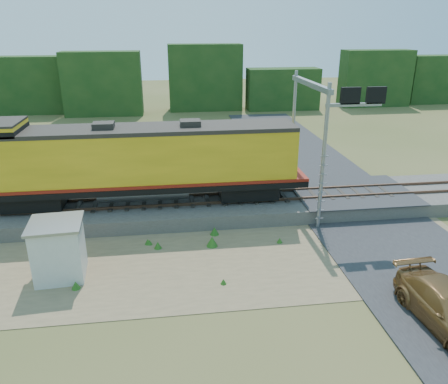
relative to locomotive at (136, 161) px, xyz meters
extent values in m
plane|color=#475123|center=(5.66, -6.00, -3.29)|extent=(140.00, 140.00, 0.00)
cube|color=slate|center=(5.66, 0.00, -2.89)|extent=(70.00, 5.00, 0.80)
cube|color=brown|center=(5.66, -0.72, -2.41)|extent=(70.00, 0.10, 0.16)
cube|color=brown|center=(5.66, 0.72, -2.41)|extent=(70.00, 0.10, 0.16)
cube|color=#8C7754|center=(3.66, -5.50, -3.27)|extent=(26.00, 8.00, 0.03)
cube|color=#38383A|center=(12.66, 0.00, -2.46)|extent=(7.00, 5.20, 0.06)
cube|color=#38383A|center=(12.66, 16.00, -3.25)|extent=(7.00, 24.00, 0.08)
cube|color=#163814|center=(5.66, 32.00, -0.04)|extent=(36.00, 3.00, 6.50)
cube|color=black|center=(-5.67, 0.00, -1.92)|extent=(3.29, 2.10, 0.82)
cube|color=black|center=(6.21, 0.00, -1.92)|extent=(3.29, 2.10, 0.82)
cube|color=black|center=(0.27, 0.00, -1.34)|extent=(18.27, 2.74, 0.33)
cylinder|color=gray|center=(0.27, 0.00, -1.78)|extent=(5.03, 1.10, 1.10)
cube|color=yellow|center=(0.27, 0.00, 0.24)|extent=(16.90, 2.65, 2.83)
cube|color=maroon|center=(0.27, 0.00, -1.07)|extent=(18.27, 2.79, 0.16)
cube|color=#28231E|center=(0.27, 0.00, 1.77)|extent=(16.90, 2.70, 0.22)
cube|color=#28231E|center=(-1.56, 0.00, 1.98)|extent=(1.10, 0.91, 0.41)
cube|color=#28231E|center=(3.01, 0.00, 1.98)|extent=(1.10, 0.91, 0.41)
cube|color=silver|center=(-3.10, -6.00, -2.05)|extent=(2.11, 2.11, 2.47)
cube|color=gray|center=(-3.10, -6.00, -0.77)|extent=(2.32, 2.32, 0.12)
cylinder|color=gray|center=(9.58, -2.80, 0.56)|extent=(0.20, 0.20, 7.69)
cylinder|color=gray|center=(9.58, 2.80, 0.56)|extent=(0.20, 0.20, 7.69)
cube|color=gray|center=(9.58, 0.00, 3.97)|extent=(0.27, 6.20, 0.27)
cube|color=gray|center=(10.89, -2.80, 3.31)|extent=(2.86, 0.16, 0.16)
cube|color=black|center=(10.67, -2.80, 3.75)|extent=(0.99, 0.16, 0.82)
cube|color=black|center=(11.99, -2.80, 3.75)|extent=(0.99, 0.16, 0.82)
camera|label=1|loc=(1.72, -23.27, 7.06)|focal=35.00mm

